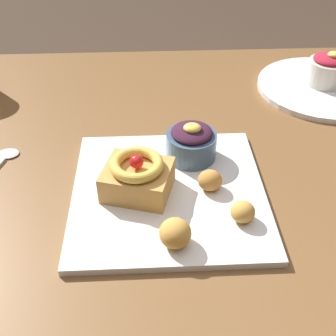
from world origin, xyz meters
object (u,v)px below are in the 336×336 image
object	(u,v)px
back_plate	(323,87)
cake_slice	(137,176)
spoon	(0,163)
fritter_middle	(175,233)
fritter_back	(210,180)
berry_ramekin	(190,142)
back_ramekin	(327,69)
front_plate	(169,192)
fritter_front	(243,212)

from	to	relation	value
back_plate	cake_slice	bearing A→B (deg)	-140.96
spoon	fritter_middle	bearing A→B (deg)	-107.56
cake_slice	back_plate	distance (m)	0.53
fritter_back	spoon	world-z (taller)	fritter_back
berry_ramekin	back_ramekin	size ratio (longest dim) A/B	1.03
front_plate	back_ramekin	size ratio (longest dim) A/B	3.65
front_plate	spoon	distance (m)	0.31
fritter_middle	back_plate	size ratio (longest dim) A/B	0.16
front_plate	berry_ramekin	xyz separation A→B (m)	(0.04, 0.08, 0.04)
fritter_back	back_ramekin	size ratio (longest dim) A/B	0.46
fritter_front	fritter_back	size ratio (longest dim) A/B	0.94
front_plate	berry_ramekin	size ratio (longest dim) A/B	3.54
cake_slice	fritter_back	bearing A→B (deg)	0.41
cake_slice	fritter_front	size ratio (longest dim) A/B	3.35
back_ramekin	back_plate	bearing A→B (deg)	-109.99
front_plate	berry_ramekin	distance (m)	0.10
fritter_front	fritter_back	xyz separation A→B (m)	(-0.04, 0.07, 0.00)
front_plate	spoon	bearing A→B (deg)	161.83
cake_slice	fritter_front	world-z (taller)	cake_slice
fritter_front	fritter_middle	size ratio (longest dim) A/B	0.78
front_plate	back_plate	world-z (taller)	same
fritter_back	back_plate	distance (m)	0.45
fritter_middle	back_plate	bearing A→B (deg)	51.02
fritter_front	fritter_middle	bearing A→B (deg)	-158.07
fritter_front	back_ramekin	bearing A→B (deg)	57.54
fritter_middle	back_plate	world-z (taller)	fritter_middle
cake_slice	fritter_middle	xyz separation A→B (m)	(0.05, -0.11, -0.01)
fritter_middle	back_ramekin	xyz separation A→B (m)	(0.36, 0.45, 0.01)
back_ramekin	spoon	distance (m)	0.70
berry_ramekin	fritter_back	bearing A→B (deg)	-74.03
fritter_front	back_plate	distance (m)	0.48
fritter_front	spoon	xyz separation A→B (m)	(-0.40, 0.17, -0.03)
spoon	front_plate	bearing A→B (deg)	-90.63
fritter_back	spoon	bearing A→B (deg)	164.95
front_plate	spoon	size ratio (longest dim) A/B	2.47
front_plate	back_plate	xyz separation A→B (m)	(0.36, 0.33, 0.00)
cake_slice	back_ramekin	bearing A→B (deg)	39.49
fritter_front	back_plate	size ratio (longest dim) A/B	0.12
fritter_back	spoon	distance (m)	0.37
cake_slice	front_plate	bearing A→B (deg)	1.12
back_plate	back_ramekin	distance (m)	0.04
fritter_front	back_ramekin	distance (m)	0.49
back_ramekin	spoon	bearing A→B (deg)	-159.64
fritter_front	spoon	distance (m)	0.43
back_plate	spoon	xyz separation A→B (m)	(-0.66, -0.24, -0.00)
fritter_front	fritter_middle	distance (m)	0.11
front_plate	fritter_back	size ratio (longest dim) A/B	7.93
fritter_back	back_plate	world-z (taller)	fritter_back
fritter_middle	front_plate	bearing A→B (deg)	91.71
back_plate	spoon	bearing A→B (deg)	-160.15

